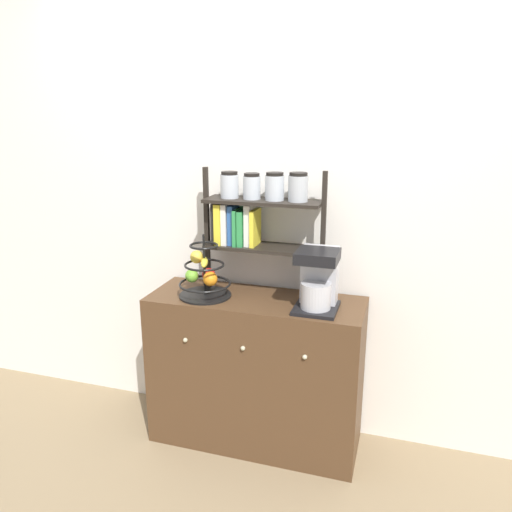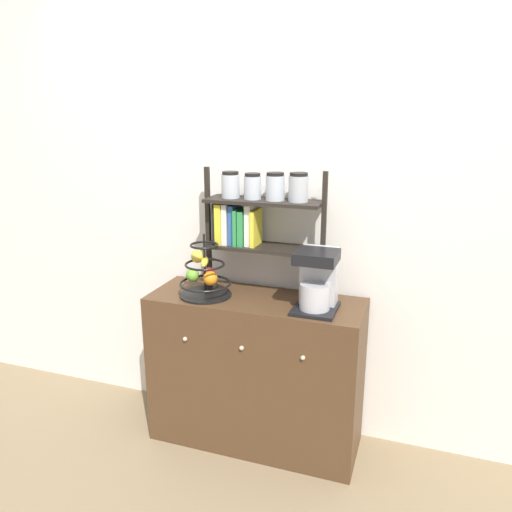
{
  "view_description": "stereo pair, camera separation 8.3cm",
  "coord_description": "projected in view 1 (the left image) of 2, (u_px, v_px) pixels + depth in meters",
  "views": [
    {
      "loc": [
        0.73,
        -2.15,
        1.79
      ],
      "look_at": [
        0.0,
        0.21,
        1.09
      ],
      "focal_mm": 35.0,
      "sensor_mm": 36.0,
      "label": 1
    },
    {
      "loc": [
        0.81,
        -2.12,
        1.79
      ],
      "look_at": [
        0.0,
        0.21,
        1.09
      ],
      "focal_mm": 35.0,
      "sensor_mm": 36.0,
      "label": 2
    }
  ],
  "objects": [
    {
      "name": "fruit_stand",
      "position": [
        204.0,
        276.0,
        2.64
      ],
      "size": [
        0.28,
        0.28,
        0.34
      ],
      "color": "black",
      "rests_on": "sideboard"
    },
    {
      "name": "sideboard",
      "position": [
        256.0,
        371.0,
        2.75
      ],
      "size": [
        1.14,
        0.43,
        0.85
      ],
      "color": "#4C331E",
      "rests_on": "ground_plane"
    },
    {
      "name": "shelf_hutch",
      "position": [
        253.0,
        213.0,
        2.62
      ],
      "size": [
        0.66,
        0.2,
        0.67
      ],
      "color": "black",
      "rests_on": "sideboard"
    },
    {
      "name": "coffee_maker",
      "position": [
        318.0,
        279.0,
        2.46
      ],
      "size": [
        0.21,
        0.24,
        0.31
      ],
      "color": "black",
      "rests_on": "sideboard"
    },
    {
      "name": "wall_back",
      "position": [
        269.0,
        207.0,
        2.74
      ],
      "size": [
        7.0,
        0.05,
        2.6
      ],
      "primitive_type": "cube",
      "color": "silver",
      "rests_on": "ground_plane"
    },
    {
      "name": "ground_plane",
      "position": [
        244.0,
        461.0,
        2.68
      ],
      "size": [
        12.0,
        12.0,
        0.0
      ],
      "primitive_type": "plane",
      "color": "#847051"
    }
  ]
}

